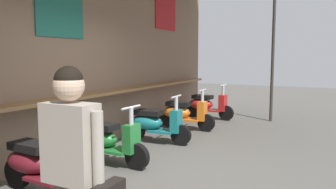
{
  "coord_description": "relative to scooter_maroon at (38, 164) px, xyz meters",
  "views": [
    {
      "loc": [
        -4.24,
        -2.18,
        1.7
      ],
      "look_at": [
        1.87,
        0.96,
        0.93
      ],
      "focal_mm": 35.74,
      "sensor_mm": 36.0,
      "label": 1
    }
  ],
  "objects": [
    {
      "name": "ground_plane",
      "position": [
        1.41,
        -1.08,
        -0.39
      ],
      "size": [
        32.51,
        32.51,
        0.0
      ],
      "primitive_type": "plane",
      "color": "#56544F"
    },
    {
      "name": "market_stall_facade",
      "position": [
        1.4,
        0.75,
        1.82
      ],
      "size": [
        11.61,
        2.84,
        3.98
      ],
      "color": "#7F6651",
      "rests_on": "ground_plane"
    },
    {
      "name": "scooter_maroon",
      "position": [
        0.0,
        0.0,
        0.0
      ],
      "size": [
        0.46,
        1.4,
        0.97
      ],
      "rotation": [
        0.0,
        0.0,
        -1.62
      ],
      "color": "maroon",
      "rests_on": "ground_plane"
    },
    {
      "name": "scooter_green",
      "position": [
        1.37,
        0.0,
        0.0
      ],
      "size": [
        0.46,
        1.4,
        0.97
      ],
      "rotation": [
        0.0,
        0.0,
        -1.61
      ],
      "color": "#237533",
      "rests_on": "ground_plane"
    },
    {
      "name": "scooter_teal",
      "position": [
        2.89,
        -0.0,
        0.0
      ],
      "size": [
        0.49,
        1.4,
        0.97
      ],
      "rotation": [
        0.0,
        0.0,
        -1.5
      ],
      "color": "#197075",
      "rests_on": "ground_plane"
    },
    {
      "name": "scooter_orange",
      "position": [
        4.28,
        0.0,
        0.0
      ],
      "size": [
        0.46,
        1.4,
        0.97
      ],
      "rotation": [
        0.0,
        0.0,
        -1.53
      ],
      "color": "orange",
      "rests_on": "ground_plane"
    },
    {
      "name": "scooter_red",
      "position": [
        5.84,
        0.0,
        0.0
      ],
      "size": [
        0.46,
        1.4,
        0.97
      ],
      "rotation": [
        0.0,
        0.0,
        -1.61
      ],
      "color": "red",
      "rests_on": "ground_plane"
    },
    {
      "name": "shopper_with_handbag",
      "position": [
        -1.09,
        -1.6,
        0.61
      ],
      "size": [
        0.27,
        0.65,
        1.65
      ],
      "rotation": [
        0.0,
        0.0,
        0.0
      ],
      "color": "brown",
      "rests_on": "ground_plane"
    }
  ]
}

